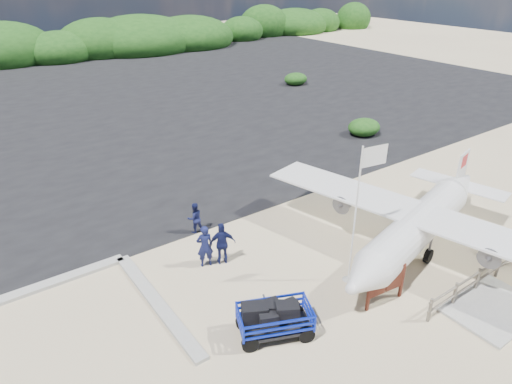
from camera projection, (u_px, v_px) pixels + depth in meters
ground at (276, 281)px, 18.38m from camera, size 160.00×160.00×0.00m
asphalt_apron at (67, 108)px, 40.19m from camera, size 90.00×50.00×0.04m
lagoon at (28, 358)px, 14.80m from camera, size 9.00×7.00×0.40m
walkway_pad at (492, 309)px, 16.88m from camera, size 3.50×2.50×0.10m
vegetation_band at (13, 63)px, 58.36m from camera, size 124.00×8.00×4.40m
fence at (475, 290)px, 17.87m from camera, size 6.40×2.00×1.10m
baggage_cart at (274, 334)px, 15.72m from camera, size 3.08×2.47×1.35m
flagpole at (348, 279)px, 18.45m from camera, size 1.21×0.66×5.76m
signboard at (383, 303)px, 17.18m from camera, size 1.87×0.38×1.54m
crew_a at (205, 246)px, 18.90m from camera, size 0.80×0.64×1.92m
crew_b at (195, 218)px, 21.37m from camera, size 0.81×0.67×1.54m
crew_c at (222, 244)px, 19.07m from camera, size 1.22×0.86×1.92m
aircraft_large at (217, 103)px, 41.56m from camera, size 17.19×17.19×4.27m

